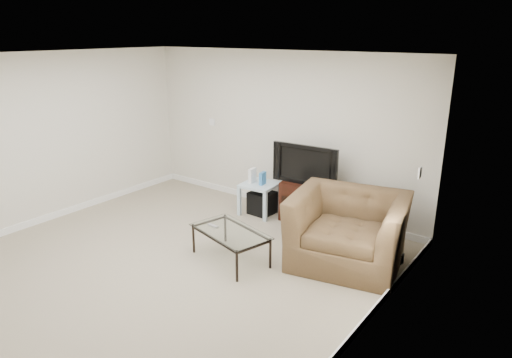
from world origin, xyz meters
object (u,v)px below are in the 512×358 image
Objects in this scene: tv_stand at (307,201)px; coffee_table at (231,246)px; recliner at (349,218)px; subwoofer at (262,203)px; television at (308,163)px; side_table at (260,198)px.

coffee_table is (-0.10, -1.71, -0.10)m from tv_stand.
subwoofer is at bearing 146.87° from recliner.
television is 0.71× the size of recliner.
tv_stand is 1.39× the size of side_table.
television is 1.83m from coffee_table.
television is 1.02m from subwoofer.
recliner is (1.82, -0.68, 0.34)m from side_table.
coffee_table is (0.59, -1.51, 0.02)m from subwoofer.
coffee_table is at bearing -157.95° from recliner.
subwoofer is at bearing -169.33° from television.
television is 2.70× the size of subwoofer.
tv_stand is at bearing 16.59° from subwoofer.
tv_stand is 0.60m from television.
subwoofer is at bearing -171.23° from tv_stand.
side_table is at bearing -168.16° from television.
tv_stand is 0.76× the size of television.
tv_stand reaches higher than subwoofer.
coffee_table is (-0.11, -1.68, -0.70)m from television.
recliner is at bearing 33.89° from coffee_table.
tv_stand is 0.54× the size of recliner.
tv_stand is 0.71× the size of coffee_table.
side_table is (-0.73, -0.20, -0.65)m from television.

